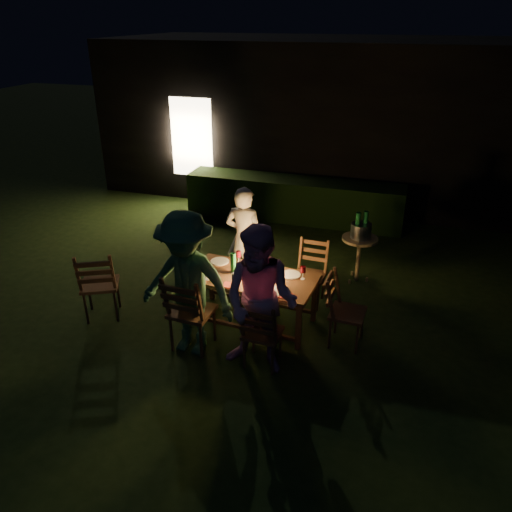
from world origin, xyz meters
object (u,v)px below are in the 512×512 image
(chair_spare, at_px, (101,296))
(bottle_table, at_px, (233,263))
(dining_table, at_px, (251,281))
(chair_far_right, at_px, (309,284))
(person_opp_right, at_px, (261,302))
(chair_near_right, at_px, (262,344))
(bottle_bucket_b, at_px, (365,227))
(person_opp_left, at_px, (187,285))
(side_table, at_px, (360,243))
(bottle_bucket_a, at_px, (357,228))
(lantern, at_px, (257,264))
(ice_bucket, at_px, (361,231))
(person_house_side, at_px, (244,239))
(chair_far_left, at_px, (243,272))
(chair_end, at_px, (345,323))
(chair_near_left, at_px, (192,324))

(chair_spare, distance_m, bottle_table, 1.82)
(dining_table, height_order, bottle_table, bottle_table)
(chair_far_right, distance_m, person_opp_right, 1.70)
(chair_near_right, bearing_deg, bottle_bucket_b, 72.65)
(chair_far_right, relative_size, person_opp_left, 0.52)
(chair_near_right, distance_m, bottle_bucket_b, 2.62)
(dining_table, xyz_separation_m, side_table, (1.17, 1.57, 0.01))
(chair_spare, distance_m, bottle_bucket_a, 3.69)
(person_opp_right, bearing_deg, chair_far_right, 86.43)
(lantern, relative_size, ice_bucket, 1.17)
(person_opp_right, distance_m, side_table, 2.56)
(person_house_side, distance_m, bottle_bucket_b, 1.77)
(dining_table, height_order, person_house_side, person_house_side)
(dining_table, bearing_deg, person_opp_left, -118.76)
(ice_bucket, xyz_separation_m, bottle_bucket_b, (0.05, 0.04, 0.05))
(chair_near_right, xyz_separation_m, chair_far_right, (0.22, 1.52, 0.00))
(person_opp_left, distance_m, side_table, 2.90)
(side_table, bearing_deg, person_opp_right, -108.10)
(chair_far_left, relative_size, person_opp_right, 0.52)
(bottle_bucket_b, bearing_deg, dining_table, -127.27)
(person_opp_right, height_order, bottle_bucket_a, person_opp_right)
(dining_table, height_order, person_opp_right, person_opp_right)
(bottle_bucket_b, bearing_deg, chair_end, -89.86)
(ice_bucket, bearing_deg, chair_far_right, -123.59)
(chair_near_left, bearing_deg, chair_far_right, 55.61)
(person_opp_right, height_order, bottle_table, person_opp_right)
(chair_near_right, relative_size, chair_far_left, 1.02)
(person_opp_left, bearing_deg, chair_spare, 172.02)
(chair_spare, bearing_deg, person_opp_left, -39.32)
(chair_spare, height_order, person_house_side, person_house_side)
(person_house_side, relative_size, side_table, 2.19)
(dining_table, relative_size, chair_far_left, 1.86)
(chair_spare, xyz_separation_m, person_house_side, (1.55, 1.31, 0.46))
(dining_table, relative_size, chair_near_right, 1.83)
(chair_near_right, distance_m, bottle_table, 1.17)
(chair_far_right, height_order, chair_spare, chair_spare)
(person_opp_left, bearing_deg, person_opp_right, 0.00)
(bottle_table, bearing_deg, person_house_side, 98.97)
(chair_near_left, distance_m, bottle_table, 0.94)
(chair_near_right, xyz_separation_m, ice_bucket, (0.79, 2.37, 0.54))
(bottle_bucket_a, bearing_deg, lantern, -125.81)
(bottle_table, height_order, bottle_bucket_b, bottle_bucket_b)
(dining_table, distance_m, bottle_bucket_b, 2.03)
(chair_far_right, relative_size, person_house_side, 0.59)
(chair_spare, height_order, lantern, chair_spare)
(person_opp_left, bearing_deg, chair_near_left, 89.32)
(chair_near_left, distance_m, chair_end, 1.85)
(chair_end, relative_size, ice_bucket, 3.17)
(chair_far_right, distance_m, person_opp_left, 1.97)
(chair_far_left, xyz_separation_m, chair_far_right, (0.99, -0.08, 0.00))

